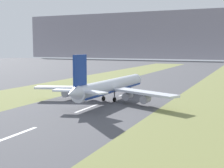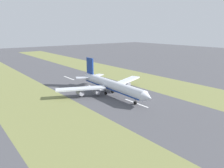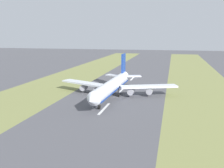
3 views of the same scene
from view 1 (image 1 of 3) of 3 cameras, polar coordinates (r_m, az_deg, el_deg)
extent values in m
plane|color=#4C4C51|center=(134.36, -0.74, -3.01)|extent=(800.00, 800.00, 0.00)
cube|color=olive|center=(158.31, -15.71, -1.77)|extent=(40.00, 600.00, 0.01)
cube|color=olive|center=(122.86, 18.76, -4.30)|extent=(40.00, 600.00, 0.01)
cube|color=silver|center=(86.04, -17.46, -8.94)|extent=(1.20, 18.00, 0.01)
cube|color=silver|center=(118.08, -4.50, -4.40)|extent=(1.20, 18.00, 0.01)
cube|color=silver|center=(153.90, 2.61, -1.76)|extent=(1.20, 18.00, 0.01)
cylinder|color=silver|center=(134.29, 0.00, -0.34)|extent=(7.81, 56.16, 6.00)
cone|color=silver|center=(162.12, 4.70, 0.87)|extent=(6.04, 5.19, 5.88)
cone|color=silver|center=(107.40, -7.23, -1.76)|extent=(5.29, 6.16, 5.10)
cube|color=navy|center=(134.51, 0.00, -1.04)|extent=(7.44, 53.92, 0.70)
cube|color=silver|center=(136.84, -7.94, -0.65)|extent=(29.29, 15.62, 0.90)
cube|color=silver|center=(121.08, 5.98, -1.59)|extent=(28.95, 17.22, 0.90)
cylinder|color=#93939E|center=(135.43, -4.17, -1.73)|extent=(3.35, 4.90, 3.20)
cylinder|color=#93939E|center=(137.22, -8.16, -1.67)|extent=(3.35, 4.90, 3.20)
cylinder|color=#93939E|center=(127.48, 2.86, -2.25)|extent=(3.35, 4.90, 3.20)
cylinder|color=#93939E|center=(121.03, 6.14, -2.77)|extent=(3.35, 4.90, 3.20)
cube|color=navy|center=(110.74, -5.88, 2.52)|extent=(1.06, 8.02, 11.00)
cube|color=silver|center=(114.50, -8.18, -1.15)|extent=(10.83, 7.01, 0.60)
cube|color=silver|center=(108.78, -3.36, -1.50)|extent=(10.90, 7.53, 0.60)
cylinder|color=#59595E|center=(154.04, 3.45, -0.82)|extent=(0.50, 0.50, 3.20)
cylinder|color=black|center=(154.26, 3.45, -1.41)|extent=(0.96, 1.83, 1.80)
cylinder|color=#59595E|center=(133.31, -1.57, -2.00)|extent=(0.50, 0.50, 3.20)
cylinder|color=black|center=(133.56, -1.57, -2.68)|extent=(0.96, 1.83, 1.80)
cylinder|color=#59595E|center=(131.02, 0.45, -2.15)|extent=(0.50, 0.50, 3.20)
cylinder|color=black|center=(131.28, 0.45, -2.84)|extent=(0.96, 1.83, 1.80)
cube|color=gray|center=(643.04, 19.24, 8.41)|extent=(800.00, 120.00, 90.25)
camera|label=2|loc=(225.18, 30.70, 10.07)|focal=35.00mm
camera|label=3|loc=(260.60, 5.36, 8.71)|focal=42.00mm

